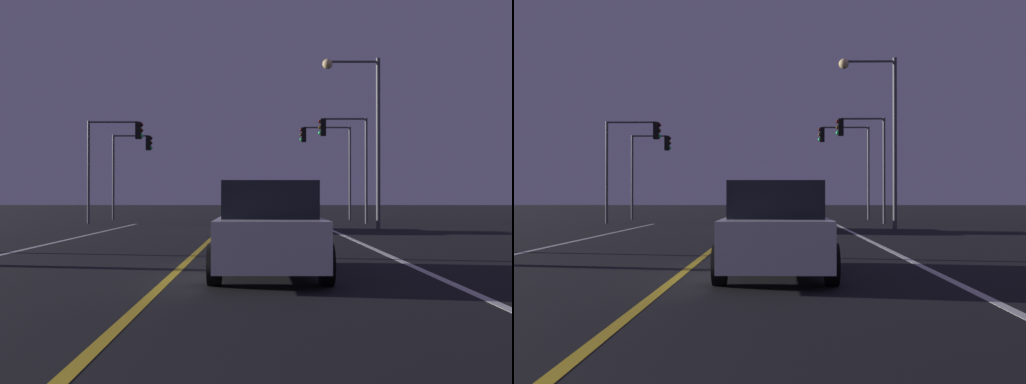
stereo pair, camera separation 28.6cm
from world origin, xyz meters
TOP-DOWN VIEW (x-y plane):
  - lane_edge_right at (4.73, 12.21)m, footprint 0.16×36.43m
  - lane_center_divider at (0.00, 12.21)m, footprint 0.16×36.43m
  - car_lead_same_lane at (1.75, 10.23)m, footprint 2.02×4.30m
  - car_ahead_far at (2.62, 24.30)m, footprint 2.02×4.30m
  - traffic_light_near_right at (6.17, 30.93)m, footprint 2.61×0.36m
  - traffic_light_near_left at (-5.97, 30.93)m, footprint 2.97×0.36m
  - traffic_light_far_right at (5.89, 36.43)m, footprint 3.20×0.36m
  - traffic_light_far_left at (-6.20, 36.43)m, footprint 2.50×0.36m
  - street_lamp_right_near at (6.29, 10.87)m, footprint 2.06×0.44m
  - street_lamp_right_far at (6.16, 24.99)m, footprint 2.49×0.44m

SIDE VIEW (x-z plane):
  - lane_edge_right at x=4.73m, z-range 0.00..0.01m
  - lane_center_divider at x=0.00m, z-range 0.00..0.01m
  - car_lead_same_lane at x=1.75m, z-range -0.03..1.67m
  - car_ahead_far at x=2.62m, z-range -0.03..1.67m
  - traffic_light_far_left at x=-6.20m, z-range 1.25..6.51m
  - traffic_light_near_left at x=-5.97m, z-range 1.31..6.74m
  - traffic_light_near_right at x=6.17m, z-range 1.32..6.92m
  - traffic_light_far_right at x=5.89m, z-range 1.38..7.16m
  - street_lamp_right_far at x=6.16m, z-range 1.07..8.46m
  - street_lamp_right_near at x=6.29m, z-range 1.04..8.49m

